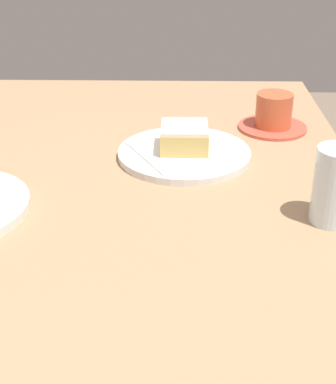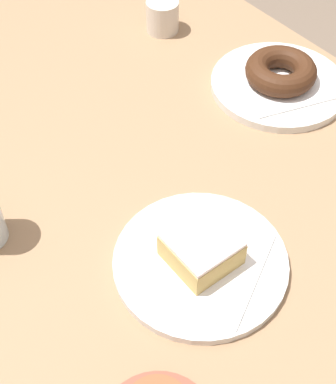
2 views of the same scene
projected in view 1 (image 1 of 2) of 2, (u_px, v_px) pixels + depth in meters
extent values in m
cube|color=#987553|center=(117.00, 217.00, 0.86)|extent=(1.28, 0.79, 0.04)
cylinder|color=#967D4C|center=(16.00, 240.00, 1.53)|extent=(0.06, 0.06, 0.74)
cylinder|color=#967D4C|center=(271.00, 243.00, 1.51)|extent=(0.06, 0.06, 0.74)
cylinder|color=silver|center=(184.00, 154.00, 1.01)|extent=(0.23, 0.23, 0.01)
cube|color=white|center=(184.00, 150.00, 1.00)|extent=(0.21, 0.21, 0.00)
cube|color=tan|center=(184.00, 139.00, 0.99)|extent=(0.08, 0.08, 0.04)
cube|color=beige|center=(185.00, 127.00, 0.98)|extent=(0.08, 0.08, 0.01)
cylinder|color=tan|center=(185.00, 127.00, 0.98)|extent=(0.02, 0.02, 0.00)
cylinder|color=silver|center=(336.00, 186.00, 0.79)|extent=(0.06, 0.06, 0.11)
cylinder|color=#C54C39|center=(272.00, 127.00, 1.13)|extent=(0.13, 0.13, 0.01)
cylinder|color=#C65331|center=(274.00, 110.00, 1.11)|extent=(0.07, 0.07, 0.07)
cylinder|color=black|center=(275.00, 96.00, 1.10)|extent=(0.06, 0.06, 0.00)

